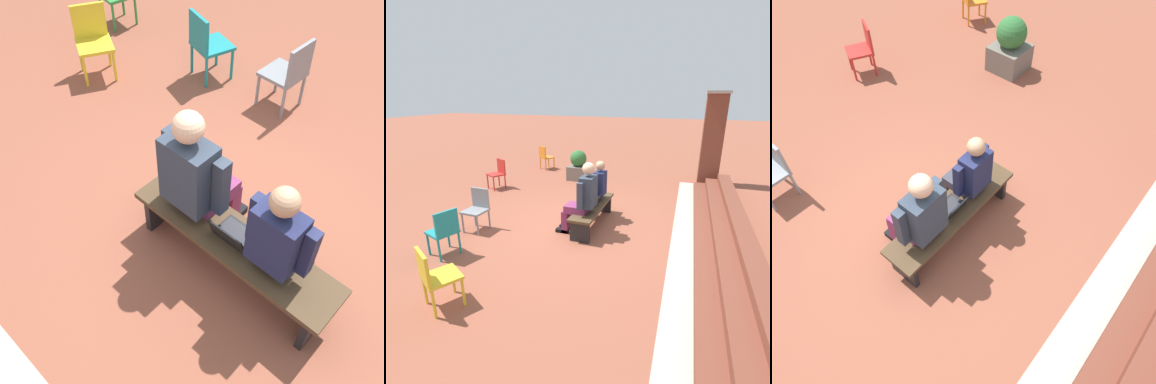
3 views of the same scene
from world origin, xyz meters
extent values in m
plane|color=brown|center=(0.00, 0.00, 0.00)|extent=(60.00, 60.00, 0.00)
cube|color=#4C3823|center=(-0.25, 0.28, 0.42)|extent=(1.80, 0.44, 0.05)
cube|color=black|center=(-1.05, 0.28, 0.20)|extent=(0.06, 0.37, 0.40)
cube|color=black|center=(0.55, 0.28, 0.20)|extent=(0.06, 0.37, 0.40)
cube|color=#383842|center=(-0.62, 0.12, 0.50)|extent=(0.31, 0.36, 0.13)
cube|color=#383842|center=(-0.70, -0.06, 0.23)|extent=(0.10, 0.11, 0.45)
cube|color=black|center=(-0.70, -0.11, 0.03)|extent=(0.10, 0.22, 0.06)
cube|color=#383842|center=(-0.54, -0.06, 0.23)|extent=(0.10, 0.11, 0.45)
cube|color=black|center=(-0.54, -0.11, 0.03)|extent=(0.10, 0.22, 0.06)
cube|color=#1E2347|center=(-0.62, 0.32, 0.82)|extent=(0.34, 0.22, 0.51)
cube|color=maroon|center=(-0.62, 0.21, 0.78)|extent=(0.05, 0.01, 0.30)
cube|color=#1E2347|center=(-0.83, 0.26, 0.80)|extent=(0.08, 0.09, 0.43)
cube|color=#1E2347|center=(-0.40, 0.26, 0.80)|extent=(0.08, 0.09, 0.43)
sphere|color=tan|center=(-0.62, 0.32, 1.20)|extent=(0.20, 0.20, 0.20)
cube|color=#7F2D5B|center=(0.19, 0.09, 0.51)|extent=(0.36, 0.42, 0.15)
cube|color=#7F2D5B|center=(0.09, -0.12, 0.23)|extent=(0.12, 0.13, 0.45)
cube|color=black|center=(0.09, -0.18, 0.04)|extent=(0.12, 0.25, 0.07)
cube|color=#7F2D5B|center=(0.28, -0.12, 0.23)|extent=(0.12, 0.13, 0.45)
cube|color=black|center=(0.28, -0.18, 0.04)|extent=(0.12, 0.25, 0.07)
cube|color=#2D3847|center=(0.19, 0.32, 0.88)|extent=(0.40, 0.25, 0.59)
cube|color=#2D3847|center=(-0.07, 0.25, 0.86)|extent=(0.09, 0.11, 0.50)
cube|color=#2D3847|center=(0.44, 0.25, 0.86)|extent=(0.09, 0.11, 0.50)
sphere|color=#DBAD89|center=(0.19, 0.32, 1.32)|extent=(0.23, 0.23, 0.23)
cube|color=black|center=(-0.25, 0.24, 0.46)|extent=(0.32, 0.22, 0.02)
cube|color=#2D2D33|center=(-0.25, 0.23, 0.47)|extent=(0.29, 0.15, 0.00)
cube|color=black|center=(-0.25, 0.38, 0.57)|extent=(0.32, 0.07, 0.19)
cube|color=#33519E|center=(-0.25, 0.37, 0.57)|extent=(0.28, 0.06, 0.17)
cube|color=teal|center=(1.76, -1.74, 0.42)|extent=(0.53, 0.53, 0.04)
cube|color=teal|center=(1.82, -1.56, 0.64)|extent=(0.39, 0.16, 0.40)
cylinder|color=teal|center=(1.54, -1.86, 0.20)|extent=(0.04, 0.04, 0.40)
cylinder|color=teal|center=(1.88, -1.97, 0.20)|extent=(0.04, 0.04, 0.40)
cylinder|color=teal|center=(1.65, -1.51, 0.20)|extent=(0.04, 0.04, 0.40)
cylinder|color=teal|center=(1.99, -1.62, 0.20)|extent=(0.04, 0.04, 0.40)
cube|color=gold|center=(2.79, -0.77, 0.42)|extent=(0.57, 0.57, 0.04)
cube|color=gold|center=(2.96, -0.87, 0.64)|extent=(0.23, 0.37, 0.40)
cylinder|color=gold|center=(2.72, -0.53, 0.20)|extent=(0.04, 0.04, 0.40)
cylinder|color=gold|center=(2.55, -0.85, 0.20)|extent=(0.04, 0.04, 0.40)
cylinder|color=gold|center=(3.03, -0.70, 0.20)|extent=(0.04, 0.04, 0.40)
cylinder|color=gold|center=(2.86, -1.02, 0.20)|extent=(0.04, 0.04, 0.40)
cylinder|color=#2D893D|center=(3.84, -1.68, 0.20)|extent=(0.04, 0.04, 0.40)
cylinder|color=#2D893D|center=(3.48, -1.62, 0.20)|extent=(0.04, 0.04, 0.40)
cylinder|color=#2D893D|center=(3.77, -2.04, 0.20)|extent=(0.04, 0.04, 0.40)
cylinder|color=#2D893D|center=(3.42, -1.97, 0.20)|extent=(0.04, 0.04, 0.40)
cube|color=gray|center=(0.80, -1.83, 0.42)|extent=(0.43, 0.43, 0.04)
cube|color=gray|center=(0.61, -1.83, 0.64)|extent=(0.05, 0.40, 0.40)
cylinder|color=gray|center=(0.97, -2.02, 0.20)|extent=(0.04, 0.04, 0.40)
cylinder|color=gray|center=(0.98, -1.66, 0.20)|extent=(0.04, 0.04, 0.40)
cylinder|color=gray|center=(0.61, -2.01, 0.20)|extent=(0.04, 0.04, 0.40)
cylinder|color=gray|center=(0.62, -1.65, 0.20)|extent=(0.04, 0.04, 0.40)
camera|label=1|loc=(-1.41, 1.98, 3.26)|focal=42.00mm
camera|label=2|loc=(5.26, 1.98, 2.63)|focal=28.00mm
camera|label=3|loc=(1.55, 1.98, 3.93)|focal=35.00mm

